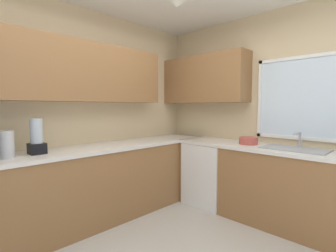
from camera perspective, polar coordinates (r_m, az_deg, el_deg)
room_shell at (r=2.88m, az=-2.43°, el=13.49°), size 3.53×3.85×2.68m
counter_run_left at (r=3.20m, az=-17.34°, el=-12.75°), size 0.65×3.46×0.91m
counter_run_back at (r=3.31m, az=23.82°, el=-12.36°), size 2.62×0.65×0.91m
dishwasher at (r=3.71m, az=9.65°, el=-10.58°), size 0.60×0.60×0.87m
kettle at (r=2.77m, az=-33.09°, el=-3.58°), size 0.14×0.14×0.25m
sink_assembly at (r=3.16m, az=26.95°, el=-4.60°), size 0.67×0.40×0.19m
bowl at (r=3.35m, az=17.86°, el=-3.22°), size 0.23×0.23×0.09m
blender_appliance at (r=2.86m, az=-27.75°, el=-2.46°), size 0.15×0.15×0.36m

